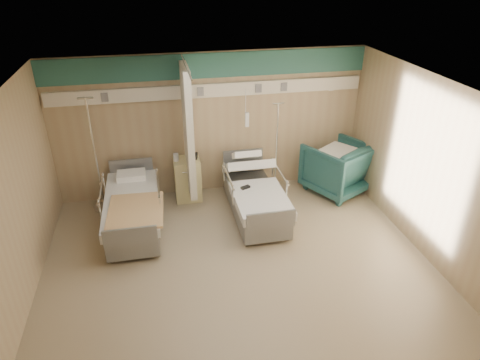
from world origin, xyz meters
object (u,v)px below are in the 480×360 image
(visitor_armchair, at_px, (337,167))
(bedside_cabinet, at_px, (188,179))
(bed_left, at_px, (133,214))
(iv_stand_left, at_px, (101,187))
(bed_right, at_px, (255,201))
(iv_stand_right, at_px, (275,175))

(visitor_armchair, bearing_deg, bedside_cabinet, -32.97)
(bed_left, xyz_separation_m, iv_stand_left, (-0.59, 0.84, 0.13))
(iv_stand_left, bearing_deg, visitor_armchair, -3.01)
(bed_right, distance_m, visitor_armchair, 1.96)
(bed_right, relative_size, iv_stand_left, 0.98)
(bed_left, xyz_separation_m, visitor_armchair, (4.05, 0.60, 0.21))
(bedside_cabinet, xyz_separation_m, iv_stand_left, (-1.64, -0.06, 0.02))
(bed_left, bearing_deg, iv_stand_left, 124.79)
(bedside_cabinet, height_order, iv_stand_left, iv_stand_left)
(bedside_cabinet, bearing_deg, iv_stand_left, -178.02)
(iv_stand_right, bearing_deg, bed_right, -127.77)
(bed_right, relative_size, iv_stand_right, 1.14)
(iv_stand_right, xyz_separation_m, iv_stand_left, (-3.39, 0.06, 0.06))
(bedside_cabinet, distance_m, iv_stand_right, 1.76)
(bedside_cabinet, bearing_deg, visitor_armchair, -5.71)
(bedside_cabinet, bearing_deg, iv_stand_right, -3.80)
(bed_right, bearing_deg, bedside_cabinet, 141.95)
(bed_left, distance_m, visitor_armchair, 4.10)
(bedside_cabinet, distance_m, visitor_armchair, 3.02)
(bed_right, xyz_separation_m, iv_stand_right, (0.61, 0.78, 0.07))
(bed_right, height_order, bedside_cabinet, bedside_cabinet)
(bedside_cabinet, xyz_separation_m, iv_stand_right, (1.76, -0.12, -0.04))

